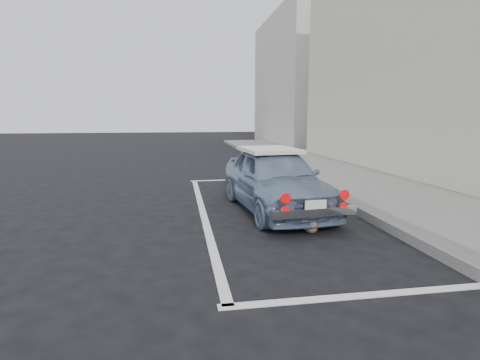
# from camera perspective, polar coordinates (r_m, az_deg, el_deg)

# --- Properties ---
(ground) EXTENTS (80.00, 80.00, 0.00)m
(ground) POSITION_cam_1_polar(r_m,az_deg,el_deg) (4.30, 9.64, -14.48)
(ground) COLOR black
(ground) RESTS_ON ground
(sidewalk) EXTENTS (2.80, 40.00, 0.15)m
(sidewalk) POSITION_cam_1_polar(r_m,az_deg,el_deg) (7.46, 28.29, -4.49)
(sidewalk) COLOR slate
(sidewalk) RESTS_ON ground
(building_far) EXTENTS (3.50, 10.00, 8.00)m
(building_far) POSITION_cam_1_polar(r_m,az_deg,el_deg) (25.01, 8.77, 14.68)
(building_far) COLOR beige
(building_far) RESTS_ON ground
(pline_rear) EXTENTS (3.00, 0.12, 0.01)m
(pline_rear) POSITION_cam_1_polar(r_m,az_deg,el_deg) (4.07, 18.99, -16.25)
(pline_rear) COLOR silver
(pline_rear) RESTS_ON ground
(pline_front) EXTENTS (3.00, 0.12, 0.01)m
(pline_front) POSITION_cam_1_polar(r_m,az_deg,el_deg) (10.51, 0.69, 0.08)
(pline_front) COLOR silver
(pline_front) RESTS_ON ground
(pline_side) EXTENTS (0.12, 7.00, 0.01)m
(pline_side) POSITION_cam_1_polar(r_m,az_deg,el_deg) (6.94, -5.66, -4.97)
(pline_side) COLOR silver
(pline_side) RESTS_ON ground
(retro_coupe) EXTENTS (1.70, 3.58, 1.18)m
(retro_coupe) POSITION_cam_1_polar(r_m,az_deg,el_deg) (7.02, 5.34, 0.16)
(retro_coupe) COLOR #6F86A5
(retro_coupe) RESTS_ON ground
(cat) EXTENTS (0.26, 0.48, 0.26)m
(cat) POSITION_cam_1_polar(r_m,az_deg,el_deg) (5.80, 10.76, -6.84)
(cat) COLOR brown
(cat) RESTS_ON ground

